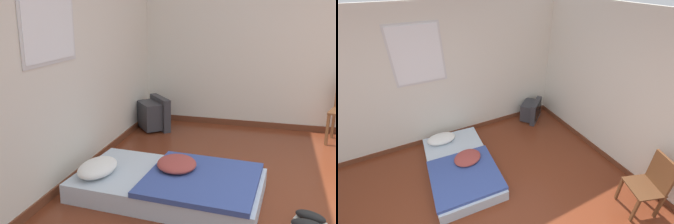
# 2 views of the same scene
# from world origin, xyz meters

# --- Properties ---
(wall_back) EXTENTS (7.81, 0.08, 2.60)m
(wall_back) POSITION_xyz_m (-0.00, 2.73, 1.29)
(wall_back) COLOR silver
(wall_back) RESTS_ON ground_plane
(wall_right) EXTENTS (0.08, 7.81, 2.60)m
(wall_right) POSITION_xyz_m (2.73, 0.00, 1.29)
(wall_right) COLOR silver
(wall_right) RESTS_ON ground_plane
(mattress_bed) EXTENTS (1.15, 1.86, 0.33)m
(mattress_bed) POSITION_xyz_m (0.19, 1.63, 0.13)
(mattress_bed) COLOR silver
(mattress_bed) RESTS_ON ground_plane
(crt_tv) EXTENTS (0.62, 0.60, 0.49)m
(crt_tv) POSITION_xyz_m (2.16, 2.43, 0.23)
(crt_tv) COLOR #333338
(crt_tv) RESTS_ON ground_plane
(sneaker_pair) EXTENTS (0.32, 0.31, 0.10)m
(sneaker_pair) POSITION_xyz_m (-0.03, 0.34, 0.05)
(sneaker_pair) COLOR silver
(sneaker_pair) RESTS_ON ground_plane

